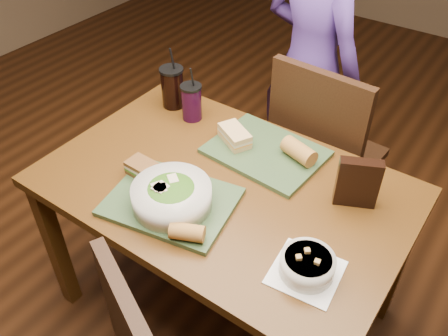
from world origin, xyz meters
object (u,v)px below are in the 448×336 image
Objects in this scene: cup_cola at (173,87)px; chip_bag at (358,183)px; dining_table at (224,201)px; salad_bowl at (172,195)px; diner at (310,64)px; sandwich_near at (142,168)px; baguette_near at (187,232)px; soup_bowl at (307,265)px; sandwich_far at (235,136)px; tray_near at (171,202)px; chair_far at (321,151)px; tray_far at (266,152)px; baguette_far at (299,151)px; cup_berry at (192,102)px.

chip_bag is at bearing -7.66° from cup_cola.
salad_bowl reaches higher than dining_table.
salad_bowl is at bearing -50.39° from cup_cola.
diner is 0.97m from chip_bag.
sandwich_near is 1.04× the size of baguette_near.
soup_bowl is at bearing 128.63° from diner.
sandwich_near is 0.69× the size of sandwich_far.
diner is 1.14m from tray_near.
chair_far is at bearing 79.51° from dining_table.
salad_bowl is 0.41m from sandwich_far.
tray_near is (0.07, -1.14, -0.01)m from diner.
tray_far is 0.14m from sandwich_far.
chip_bag is at bearing -18.05° from baguette_far.
sandwich_far is at bearing -12.75° from cup_cola.
cup_berry is (-0.26, 0.45, 0.07)m from tray_near.
tray_far is (0.12, 0.42, 0.00)m from tray_near.
chip_bag is at bearing 25.24° from sandwich_near.
tray_near is 0.63m from cup_cola.
chip_bag is at bearing -8.58° from tray_far.
sandwich_near reaches higher than dining_table.
tray_near is at bearing -179.32° from soup_bowl.
tray_near is 1.51× the size of cup_cola.
sandwich_near is 0.40× the size of cup_cola.
soup_bowl is 0.68m from sandwich_near.
chair_far is at bearing 63.91° from sandwich_near.
chair_far is 0.64m from cup_berry.
diner reaches higher than tray_near.
chair_far reaches higher than dining_table.
baguette_far reaches higher than sandwich_far.
tray_near is 0.19m from baguette_near.
dining_table is at bearing -121.70° from baguette_far.
tray_far is 0.39m from cup_berry.
cup_berry reaches higher than sandwich_near.
sandwich_near is (-0.17, 0.05, 0.03)m from tray_near.
soup_bowl is (0.32, -0.79, 0.23)m from chair_far.
tray_near and tray_far have the same top height.
tray_far is at bearing 93.69° from baguette_near.
chip_bag is at bearing -54.55° from chair_far.
cup_cola is at bearing 176.77° from baguette_far.
cup_berry is (-0.20, -0.69, 0.06)m from diner.
sandwich_near is at bearing -114.48° from sandwich_far.
diner is at bearing 73.89° from cup_berry.
chip_bag reaches higher than dining_table.
soup_bowl reaches higher than sandwich_far.
baguette_far is at bearing 44.21° from sandwich_near.
diner is (-0.15, 0.95, 0.11)m from dining_table.
sandwich_far is at bearing 108.07° from baguette_near.
salad_bowl is at bearing -167.62° from chip_bag.
cup_berry is at bearing 127.05° from baguette_near.
soup_bowl reaches higher than baguette_near.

